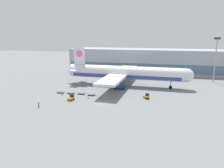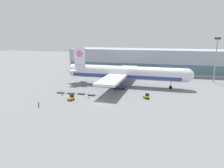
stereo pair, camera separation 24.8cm
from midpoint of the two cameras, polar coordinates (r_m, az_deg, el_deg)
The scene contains 14 objects.
ground_plane at distance 74.28m, azimuth -2.99°, elevation -4.98°, with size 400.00×400.00×0.00m, color slate.
terminal_building at distance 134.68m, azimuth 8.48°, elevation 6.04°, with size 90.00×18.20×14.00m.
light_mast at distance 115.16m, azimuth 25.56°, elevation 6.52°, with size 2.80×0.50×21.33m.
airplane_main at distance 97.50m, azimuth 3.14°, elevation 2.88°, with size 58.08×48.15×17.00m.
scissor_lift_loader at distance 92.54m, azimuth 2.11°, elevation -0.06°, with size 5.26×3.46×5.32m.
baggage_tug_foreground at distance 80.03m, azimuth 9.12°, elevation -3.16°, with size 2.43×2.80×2.00m.
baggage_tug_mid at distance 78.32m, azimuth -10.55°, elevation -3.57°, with size 1.99×2.65×2.00m.
baggage_dolly_lead at distance 88.65m, azimuth -13.22°, elevation -2.08°, with size 3.72×1.57×0.48m.
baggage_dolly_second at distance 86.82m, azimuth -10.65°, elevation -2.27°, with size 3.72×1.57×0.48m.
baggage_dolly_third at distance 85.52m, azimuth -7.92°, elevation -2.40°, with size 3.72×1.57×0.48m.
baggage_dolly_trail at distance 83.28m, azimuth -5.29°, elevation -2.76°, with size 3.72×1.57×0.48m.
ground_crew_near at distance 85.33m, azimuth -12.79°, elevation -2.24°, with size 0.48×0.39×1.66m.
ground_crew_far at distance 73.63m, azimuth -18.56°, elevation -4.93°, with size 0.39×0.49×1.84m.
traffic_cone_near at distance 79.63m, azimuth -6.17°, elevation -3.54°, with size 0.40×0.40×0.72m.
Camera 2 is at (21.40, -67.38, 22.83)m, focal length 35.00 mm.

